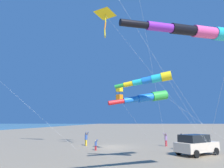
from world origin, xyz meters
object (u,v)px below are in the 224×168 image
Objects in this scene: parked_car at (196,144)px; person_child_grey_jacket at (86,138)px; person_child_green_jacket at (96,144)px; person_bystander_far at (166,139)px; kite_windsock_purple_drifting at (198,31)px; kite_windsock_checkered_midright at (147,98)px; person_adult_flyer at (179,141)px; kite_delta_long_streamer_left at (105,14)px; kite_windsock_yellow_midlevel at (150,80)px; kite_box_striped_overhead at (120,93)px.

person_child_grey_jacket is at bearing 150.88° from parked_car.
person_child_green_jacket is 0.65× the size of person_child_grey_jacket.
person_bystander_far is (-1.53, 6.70, -0.04)m from parked_car.
person_child_green_jacket is (-9.76, 2.36, -0.33)m from parked_car.
kite_windsock_purple_drifting is (-2.60, -9.91, 6.62)m from parked_car.
person_child_green_jacket is at bearing 131.51° from kite_windsock_checkered_midright.
person_adult_flyer is at bearing 81.85° from kite_windsock_purple_drifting.
kite_windsock_yellow_midlevel is (4.37, -7.62, -9.93)m from kite_delta_long_streamer_left.
kite_windsock_yellow_midlevel is (0.16, -1.48, 1.19)m from kite_windsock_checkered_midright.
kite_delta_long_streamer_left reaches higher than kite_windsock_purple_drifting.
kite_windsock_checkered_midright is at bearing -54.72° from person_child_grey_jacket.
kite_box_striped_overhead is (-7.11, 1.09, 5.02)m from parked_car.
kite_windsock_checkered_midright is at bearing -55.59° from kite_delta_long_streamer_left.
person_child_green_jacket is 0.07× the size of kite_delta_long_streamer_left.
kite_delta_long_streamer_left reaches higher than parked_car.
person_child_grey_jacket is at bearing 126.70° from kite_delta_long_streamer_left.
person_child_green_jacket is (-9.08, -1.13, -0.33)m from person_adult_flyer.
person_bystander_far is (-0.85, 3.21, -0.04)m from person_adult_flyer.
person_bystander_far is 0.10× the size of kite_delta_long_streamer_left.
kite_windsock_checkered_midright reaches higher than person_child_green_jacket.
kite_windsock_purple_drifting reaches higher than parked_car.
kite_box_striped_overhead is 6.44m from kite_windsock_yellow_midlevel.
person_bystander_far is 17.31m from kite_delta_long_streamer_left.
kite_box_striped_overhead is (2.65, -1.27, 5.35)m from person_child_green_jacket.
kite_windsock_purple_drifting is at bearing -67.71° from kite_box_striped_overhead.
kite_delta_long_streamer_left is (-1.81, 1.71, 10.11)m from kite_box_striped_overhead.
kite_box_striped_overhead reaches higher than person_adult_flyer.
kite_windsock_yellow_midlevel is (2.56, -5.91, 0.17)m from kite_box_striped_overhead.
person_child_grey_jacket is 0.15× the size of kite_windsock_checkered_midright.
parked_car is 8.42m from kite_windsock_yellow_midlevel.
person_child_grey_jacket reaches higher than person_bystander_far.
person_adult_flyer reaches higher than person_child_green_jacket.
kite_delta_long_streamer_left is 16.55m from kite_windsock_purple_drifting.
parked_car is 0.44× the size of kite_windsock_yellow_midlevel.
kite_delta_long_streamer_left is (-8.24, -0.69, 15.13)m from person_adult_flyer.
person_adult_flyer is 10.53m from kite_windsock_yellow_midlevel.
person_bystander_far is 0.14× the size of kite_windsock_checkered_midright.
person_child_green_jacket is 0.11× the size of kite_windsock_yellow_midlevel.
person_bystander_far is 0.20× the size of kite_box_striped_overhead.
parked_car is at bearing -8.72° from kite_box_striped_overhead.
kite_windsock_checkered_midright is at bearing -107.59° from person_bystander_far.
person_child_green_jacket is 10.45m from kite_windsock_yellow_midlevel.
parked_car is at bearing -77.11° from person_bystander_far.
parked_car is at bearing -78.91° from person_adult_flyer.
kite_windsock_purple_drifting reaches higher than person_child_green_jacket.
kite_windsock_checkered_midright reaches higher than person_adult_flyer.
kite_windsock_checkered_midright is (5.05, -5.70, 4.34)m from person_child_green_jacket.
parked_car is 6.87m from person_bystander_far.
kite_windsock_yellow_midlevel is at bearing -114.99° from person_adult_flyer.
kite_windsock_checkered_midright reaches higher than parked_car.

